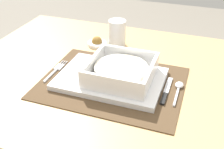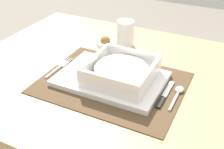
{
  "view_description": "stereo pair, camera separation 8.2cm",
  "coord_description": "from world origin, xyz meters",
  "px_view_note": "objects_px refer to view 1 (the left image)",
  "views": [
    {
      "loc": [
        0.25,
        -0.71,
        1.17
      ],
      "look_at": [
        0.02,
        -0.05,
        0.74
      ],
      "focal_mm": 45.05,
      "sensor_mm": 36.0,
      "label": 1
    },
    {
      "loc": [
        0.33,
        -0.68,
        1.17
      ],
      "look_at": [
        0.02,
        -0.05,
        0.74
      ],
      "focal_mm": 45.05,
      "sensor_mm": 36.0,
      "label": 2
    }
  ],
  "objects_px": {
    "spoon": "(179,87)",
    "condiment_saucer": "(97,43)",
    "dining_table": "(112,98)",
    "porridge_bowl": "(121,72)",
    "butter_knife": "(166,92)",
    "bread_knife": "(160,89)",
    "fork": "(57,69)",
    "drinking_glass": "(117,35)"
  },
  "relations": [
    {
      "from": "spoon",
      "to": "condiment_saucer",
      "type": "xyz_separation_m",
      "value": [
        -0.33,
        0.19,
        0.0
      ]
    },
    {
      "from": "dining_table",
      "to": "porridge_bowl",
      "type": "bearing_deg",
      "value": -46.04
    },
    {
      "from": "butter_knife",
      "to": "bread_knife",
      "type": "distance_m",
      "value": 0.02
    },
    {
      "from": "dining_table",
      "to": "bread_knife",
      "type": "xyz_separation_m",
      "value": [
        0.16,
        -0.05,
        0.1
      ]
    },
    {
      "from": "fork",
      "to": "condiment_saucer",
      "type": "bearing_deg",
      "value": 73.62
    },
    {
      "from": "dining_table",
      "to": "drinking_glass",
      "type": "height_order",
      "value": "drinking_glass"
    },
    {
      "from": "spoon",
      "to": "bread_knife",
      "type": "height_order",
      "value": "spoon"
    },
    {
      "from": "porridge_bowl",
      "to": "bread_knife",
      "type": "xyz_separation_m",
      "value": [
        0.12,
        0.0,
        -0.03
      ]
    },
    {
      "from": "dining_table",
      "to": "fork",
      "type": "distance_m",
      "value": 0.2
    },
    {
      "from": "dining_table",
      "to": "butter_knife",
      "type": "relative_size",
      "value": 7.23
    },
    {
      "from": "butter_knife",
      "to": "condiment_saucer",
      "type": "distance_m",
      "value": 0.37
    },
    {
      "from": "porridge_bowl",
      "to": "condiment_saucer",
      "type": "relative_size",
      "value": 2.6
    },
    {
      "from": "butter_knife",
      "to": "bread_knife",
      "type": "xyz_separation_m",
      "value": [
        -0.02,
        0.01,
        0.0
      ]
    },
    {
      "from": "spoon",
      "to": "bread_knife",
      "type": "relative_size",
      "value": 0.85
    },
    {
      "from": "dining_table",
      "to": "condiment_saucer",
      "type": "height_order",
      "value": "condiment_saucer"
    },
    {
      "from": "butter_knife",
      "to": "bread_knife",
      "type": "height_order",
      "value": "same"
    },
    {
      "from": "fork",
      "to": "butter_knife",
      "type": "xyz_separation_m",
      "value": [
        0.35,
        -0.01,
        0.0
      ]
    },
    {
      "from": "fork",
      "to": "condiment_saucer",
      "type": "height_order",
      "value": "condiment_saucer"
    },
    {
      "from": "dining_table",
      "to": "porridge_bowl",
      "type": "xyz_separation_m",
      "value": [
        0.04,
        -0.05,
        0.14
      ]
    },
    {
      "from": "drinking_glass",
      "to": "condiment_saucer",
      "type": "height_order",
      "value": "drinking_glass"
    },
    {
      "from": "spoon",
      "to": "drinking_glass",
      "type": "xyz_separation_m",
      "value": [
        -0.26,
        0.22,
        0.03
      ]
    },
    {
      "from": "drinking_glass",
      "to": "porridge_bowl",
      "type": "bearing_deg",
      "value": -68.79
    },
    {
      "from": "dining_table",
      "to": "butter_knife",
      "type": "bearing_deg",
      "value": -16.9
    },
    {
      "from": "butter_knife",
      "to": "fork",
      "type": "bearing_deg",
      "value": 178.05
    },
    {
      "from": "drinking_glass",
      "to": "fork",
      "type": "bearing_deg",
      "value": -116.48
    },
    {
      "from": "dining_table",
      "to": "drinking_glass",
      "type": "relative_size",
      "value": 10.26
    },
    {
      "from": "drinking_glass",
      "to": "condiment_saucer",
      "type": "xyz_separation_m",
      "value": [
        -0.07,
        -0.03,
        -0.03
      ]
    },
    {
      "from": "fork",
      "to": "drinking_glass",
      "type": "relative_size",
      "value": 1.37
    },
    {
      "from": "bread_knife",
      "to": "condiment_saucer",
      "type": "xyz_separation_m",
      "value": [
        -0.28,
        0.21,
        0.0
      ]
    },
    {
      "from": "fork",
      "to": "condiment_saucer",
      "type": "relative_size",
      "value": 1.86
    },
    {
      "from": "dining_table",
      "to": "bread_knife",
      "type": "height_order",
      "value": "bread_knife"
    },
    {
      "from": "drinking_glass",
      "to": "condiment_saucer",
      "type": "distance_m",
      "value": 0.08
    },
    {
      "from": "dining_table",
      "to": "condiment_saucer",
      "type": "relative_size",
      "value": 13.98
    },
    {
      "from": "porridge_bowl",
      "to": "condiment_saucer",
      "type": "height_order",
      "value": "porridge_bowl"
    },
    {
      "from": "porridge_bowl",
      "to": "butter_knife",
      "type": "relative_size",
      "value": 1.35
    },
    {
      "from": "dining_table",
      "to": "condiment_saucer",
      "type": "bearing_deg",
      "value": 125.22
    },
    {
      "from": "bread_knife",
      "to": "fork",
      "type": "bearing_deg",
      "value": -174.05
    },
    {
      "from": "porridge_bowl",
      "to": "fork",
      "type": "relative_size",
      "value": 1.4
    },
    {
      "from": "bread_knife",
      "to": "drinking_glass",
      "type": "bearing_deg",
      "value": 136.87
    },
    {
      "from": "bread_knife",
      "to": "butter_knife",
      "type": "bearing_deg",
      "value": -20.53
    },
    {
      "from": "drinking_glass",
      "to": "condiment_saucer",
      "type": "relative_size",
      "value": 1.36
    },
    {
      "from": "condiment_saucer",
      "to": "spoon",
      "type": "bearing_deg",
      "value": -30.13
    }
  ]
}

